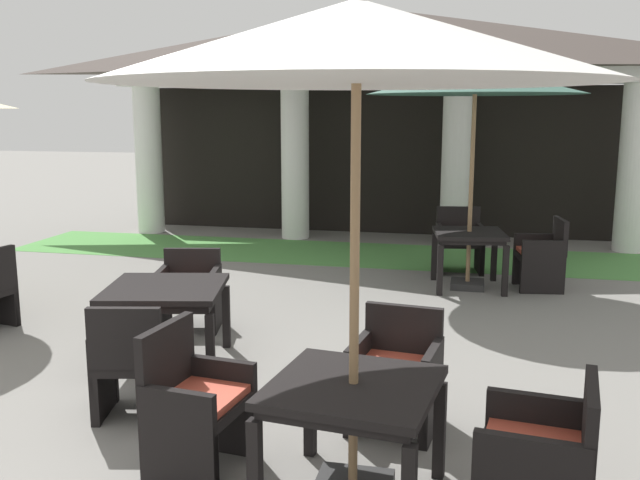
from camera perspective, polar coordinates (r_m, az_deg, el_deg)
The scene contains 15 objects.
ground_plane at distance 4.97m, azimuth -9.27°, elevation -16.51°, with size 60.00×60.00×0.00m, color gray.
background_pavilion at distance 12.15m, azimuth 4.55°, elevation 13.87°, with size 9.49×2.61×3.88m.
lawn_strip at distance 11.07m, azimuth 3.39°, elevation -1.15°, with size 11.29×1.89×0.01m, color #519347.
patio_table_near_foreground at distance 9.07m, azimuth 12.00°, elevation 0.03°, with size 0.97×0.97×0.73m.
patio_umbrella_near_foreground at distance 8.93m, azimuth 12.49°, elevation 12.40°, with size 2.66×2.66×2.82m.
patio_chair_near_foreground_north at distance 10.00m, azimuth 11.23°, elevation -0.16°, with size 0.70×0.61×0.89m.
patio_chair_near_foreground_east at distance 9.29m, azimuth 17.55°, elevation -1.30°, with size 0.62×0.61×0.90m.
patio_table_mid_left at distance 6.35m, azimuth -12.43°, elevation -4.46°, with size 1.18×1.18×0.72m.
patio_chair_mid_left_north at distance 7.43m, azimuth -10.52°, elevation -4.08°, with size 0.70×0.63×0.81m.
patio_chair_mid_left_south at distance 5.42m, azimuth -14.90°, elevation -9.65°, with size 0.63×0.60×0.89m.
patio_table_mid_right at distance 4.11m, azimuth 2.73°, elevation -12.74°, with size 1.03×1.03×0.72m.
patio_umbrella_mid_right at distance 3.79m, azimuth 3.00°, elevation 15.53°, with size 2.72×2.72×2.87m.
patio_chair_mid_right_east at distance 4.04m, azimuth 17.48°, elevation -16.79°, with size 0.65×0.69×0.88m.
patio_chair_mid_right_west at distance 4.57m, azimuth -10.15°, elevation -13.07°, with size 0.59×0.67×0.94m.
patio_chair_mid_right_north at distance 5.11m, azimuth 6.19°, elevation -10.70°, with size 0.66×0.63×0.84m.
Camera 1 is at (1.69, -4.09, 2.25)m, focal length 39.45 mm.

